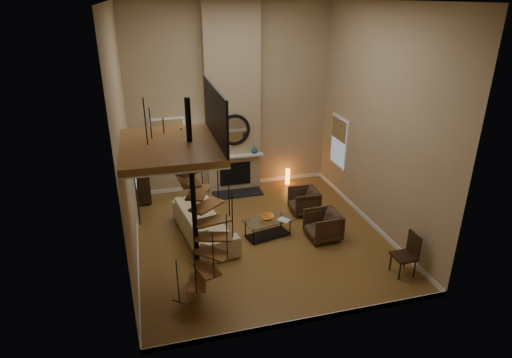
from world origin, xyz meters
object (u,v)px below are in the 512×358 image
object	(u,v)px
side_chair	(408,252)
armchair_far	(326,225)
floor_lamp	(194,157)
sofa	(204,223)
hutch	(142,171)
accent_lamp	(288,176)
armchair_near	(306,201)
coffee_table	(268,226)

from	to	relation	value
side_chair	armchair_far	bearing A→B (deg)	120.60
floor_lamp	sofa	bearing A→B (deg)	-92.06
hutch	floor_lamp	xyz separation A→B (m)	(1.45, -0.48, 0.46)
accent_lamp	side_chair	size ratio (longest dim) A/B	0.51
armchair_far	floor_lamp	size ratio (longest dim) A/B	0.45
armchair_near	armchair_far	xyz separation A→B (m)	(-0.03, -1.40, 0.00)
sofa	side_chair	size ratio (longest dim) A/B	2.60
armchair_near	coffee_table	distance (m)	1.69
armchair_far	accent_lamp	xyz separation A→B (m)	(0.17, 3.40, -0.10)
sofa	armchair_near	size ratio (longest dim) A/B	3.34
hutch	accent_lamp	world-z (taller)	hutch
floor_lamp	accent_lamp	size ratio (longest dim) A/B	3.52
floor_lamp	side_chair	distance (m)	6.19
armchair_far	hutch	bearing A→B (deg)	-129.85
accent_lamp	side_chair	xyz separation A→B (m)	(0.92, -5.25, 0.28)
hutch	armchair_far	size ratio (longest dim) A/B	2.23
hutch	armchair_far	distance (m)	5.46
accent_lamp	sofa	bearing A→B (deg)	-140.15
accent_lamp	side_chair	world-z (taller)	side_chair
hutch	armchair_far	bearing A→B (deg)	-37.68
sofa	coffee_table	size ratio (longest dim) A/B	1.97
hutch	side_chair	xyz separation A→B (m)	(5.39, -5.16, -0.42)
accent_lamp	armchair_far	bearing A→B (deg)	-92.86
sofa	armchair_far	xyz separation A→B (m)	(2.92, -0.82, -0.04)
armchair_near	coffee_table	xyz separation A→B (m)	(-1.39, -0.95, -0.07)
armchair_near	floor_lamp	distance (m)	3.39
sofa	armchair_near	world-z (taller)	sofa
armchair_far	side_chair	size ratio (longest dim) A/B	0.81
armchair_near	sofa	bearing A→B (deg)	-77.09
armchair_near	side_chair	size ratio (longest dim) A/B	0.78
coffee_table	sofa	bearing A→B (deg)	166.53
armchair_far	side_chair	world-z (taller)	side_chair
floor_lamp	armchair_near	bearing A→B (deg)	-26.59
armchair_near	armchair_far	bearing A→B (deg)	0.55
side_chair	accent_lamp	bearing A→B (deg)	99.95
armchair_near	side_chair	world-z (taller)	side_chair
armchair_near	side_chair	xyz separation A→B (m)	(1.06, -3.25, 0.17)
sofa	accent_lamp	distance (m)	4.03
hutch	side_chair	distance (m)	7.48
hutch	floor_lamp	bearing A→B (deg)	-18.18
sofa	floor_lamp	xyz separation A→B (m)	(0.07, 2.02, 1.02)
sofa	armchair_far	distance (m)	3.04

